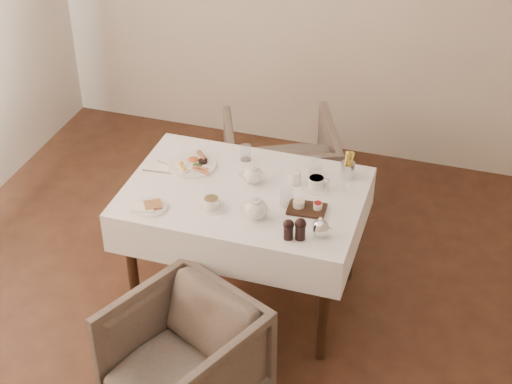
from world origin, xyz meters
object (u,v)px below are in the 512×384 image
(table, at_px, (244,208))
(armchair_far, at_px, (280,169))
(armchair_near, at_px, (184,358))
(breakfast_plate, at_px, (193,164))
(teapot_centre, at_px, (253,174))

(table, distance_m, armchair_far, 0.95)
(table, height_order, armchair_near, table)
(table, height_order, breakfast_plate, breakfast_plate)
(armchair_near, relative_size, armchair_far, 0.91)
(table, bearing_deg, teapot_centre, 76.00)
(table, bearing_deg, armchair_far, 93.21)
(armchair_far, distance_m, teapot_centre, 0.95)
(armchair_near, bearing_deg, breakfast_plate, 132.47)
(armchair_far, relative_size, breakfast_plate, 2.63)
(table, bearing_deg, armchair_near, -92.79)
(armchair_near, relative_size, breakfast_plate, 2.40)
(table, relative_size, armchair_far, 1.77)
(armchair_far, distance_m, breakfast_plate, 0.92)
(breakfast_plate, relative_size, teapot_centre, 1.87)
(table, relative_size, armchair_near, 1.94)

